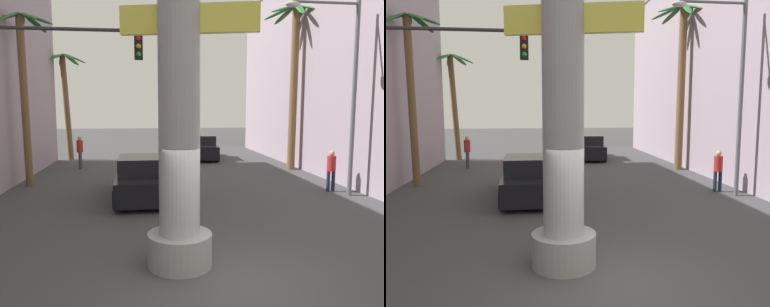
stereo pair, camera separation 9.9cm
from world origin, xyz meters
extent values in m
plane|color=#424244|center=(0.00, 10.00, 0.00)|extent=(91.46, 91.46, 0.00)
cube|color=#9E8C99|center=(10.87, 12.79, 5.48)|extent=(8.12, 22.90, 10.96)
cylinder|color=#9E9EA3|center=(-0.87, 1.13, 4.08)|extent=(0.85, 0.85, 8.15)
cylinder|color=gray|center=(-0.87, 1.13, 0.35)|extent=(1.36, 1.36, 0.70)
cube|color=#F2E04C|center=(-0.67, 1.13, 5.05)|extent=(2.73, 0.83, 0.56)
cylinder|color=#59595E|center=(6.14, 6.72, 3.60)|extent=(0.16, 0.16, 7.20)
cylinder|color=#59595E|center=(4.91, 6.72, 7.05)|extent=(2.47, 0.10, 0.10)
ellipsoid|color=beige|center=(3.67, 6.72, 6.95)|extent=(0.56, 0.28, 0.20)
cylinder|color=#333333|center=(-3.54, 4.62, 5.49)|extent=(5.21, 0.10, 0.10)
cube|color=black|center=(-1.72, 4.62, 5.04)|extent=(0.24, 0.24, 0.70)
sphere|color=red|center=(-1.72, 4.49, 5.26)|extent=(0.14, 0.14, 0.14)
sphere|color=yellow|center=(-1.72, 4.49, 5.04)|extent=(0.14, 0.14, 0.14)
sphere|color=green|center=(-1.72, 4.49, 4.82)|extent=(0.14, 0.14, 0.14)
cylinder|color=black|center=(-2.60, 9.32, 0.32)|extent=(0.23, 0.64, 0.64)
cylinder|color=black|center=(-0.76, 9.35, 0.32)|extent=(0.23, 0.64, 0.64)
cylinder|color=black|center=(-2.54, 5.77, 0.32)|extent=(0.23, 0.64, 0.64)
cylinder|color=black|center=(-0.70, 5.80, 0.32)|extent=(0.23, 0.64, 0.64)
cube|color=black|center=(-1.65, 7.56, 0.56)|extent=(2.03, 5.09, 0.80)
cube|color=black|center=(-1.64, 7.18, 1.26)|extent=(1.82, 2.15, 0.60)
cylinder|color=black|center=(1.19, 19.45, 0.32)|extent=(0.25, 0.65, 0.64)
cylinder|color=black|center=(2.99, 19.37, 0.32)|extent=(0.25, 0.65, 0.64)
cylinder|color=black|center=(1.05, 16.29, 0.32)|extent=(0.25, 0.65, 0.64)
cylinder|color=black|center=(2.85, 16.22, 0.32)|extent=(0.25, 0.65, 0.64)
cube|color=black|center=(2.02, 17.83, 0.56)|extent=(2.09, 4.59, 0.80)
cube|color=black|center=(2.02, 17.83, 1.26)|extent=(1.85, 2.55, 0.60)
cylinder|color=brown|center=(-6.50, 18.25, 3.27)|extent=(0.68, 0.41, 6.56)
ellipsoid|color=#31672D|center=(-5.82, 18.00, 6.37)|extent=(1.39, 0.53, 0.69)
ellipsoid|color=#2B6F2D|center=(-6.18, 18.71, 6.38)|extent=(0.98, 1.36, 0.67)
ellipsoid|color=#23652D|center=(-6.77, 18.76, 6.33)|extent=(0.78, 1.36, 0.79)
ellipsoid|color=#26702D|center=(-7.22, 18.29, 6.42)|extent=(1.45, 0.73, 0.52)
ellipsoid|color=#23672D|center=(-7.14, 17.71, 6.41)|extent=(1.38, 1.04, 0.56)
ellipsoid|color=#276A2D|center=(-6.79, 17.43, 6.40)|extent=(0.85, 1.42, 0.60)
ellipsoid|color=#31772D|center=(-6.14, 17.49, 6.42)|extent=(1.06, 1.37, 0.55)
cylinder|color=brown|center=(6.33, 12.96, 4.26)|extent=(0.46, 0.42, 8.52)
ellipsoid|color=#2F662D|center=(7.18, 13.08, 8.28)|extent=(1.64, 0.55, 0.85)
ellipsoid|color=#1F772D|center=(6.78, 13.71, 8.23)|extent=(1.13, 1.49, 1.00)
ellipsoid|color=#305F2D|center=(6.02, 13.79, 8.31)|extent=(0.90, 1.66, 0.77)
ellipsoid|color=#265E2D|center=(5.59, 13.45, 8.34)|extent=(1.60, 1.20, 0.69)
ellipsoid|color=#22652D|center=(5.52, 12.66, 8.35)|extent=(1.69, 0.96, 0.65)
ellipsoid|color=#2B722D|center=(6.19, 12.13, 8.25)|extent=(0.59, 1.60, 0.95)
ellipsoid|color=#30662D|center=(6.72, 12.22, 8.33)|extent=(1.09, 1.64, 0.70)
cylinder|color=brown|center=(-6.53, 9.99, 3.52)|extent=(0.35, 0.41, 7.05)
ellipsoid|color=#256F2D|center=(-5.83, 9.95, 6.91)|extent=(1.26, 0.40, 0.53)
ellipsoid|color=#1F6A2D|center=(-6.10, 10.49, 6.86)|extent=(0.99, 1.18, 0.69)
ellipsoid|color=#30612D|center=(-6.71, 10.56, 6.92)|extent=(0.80, 1.30, 0.51)
ellipsoid|color=#28612D|center=(-7.12, 9.94, 6.94)|extent=(1.28, 0.41, 0.44)
ellipsoid|color=#316A2D|center=(-6.86, 9.46, 6.85)|extent=(1.01, 1.16, 0.71)
ellipsoid|color=#276E2D|center=(-6.06, 9.48, 6.91)|extent=(1.08, 1.19, 0.53)
cylinder|color=#1E233F|center=(5.66, 7.46, 0.41)|extent=(0.14, 0.14, 0.82)
cylinder|color=#1E233F|center=(5.86, 7.44, 0.41)|extent=(0.14, 0.14, 0.82)
cylinder|color=#B22626|center=(5.76, 7.45, 1.12)|extent=(0.38, 0.38, 0.61)
sphere|color=tan|center=(5.76, 7.45, 1.54)|extent=(0.22, 0.22, 0.22)
cylinder|color=#3F3833|center=(-5.13, 14.53, 0.46)|extent=(0.14, 0.14, 0.91)
cylinder|color=#3F3833|center=(-5.13, 14.33, 0.46)|extent=(0.14, 0.14, 0.91)
cylinder|color=#B22626|center=(-5.13, 14.43, 1.24)|extent=(0.35, 0.35, 0.66)
sphere|color=tan|center=(-5.13, 14.43, 1.68)|extent=(0.22, 0.22, 0.22)
camera|label=1|loc=(-1.55, -6.44, 3.31)|focal=35.00mm
camera|label=2|loc=(-1.45, -6.45, 3.31)|focal=35.00mm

